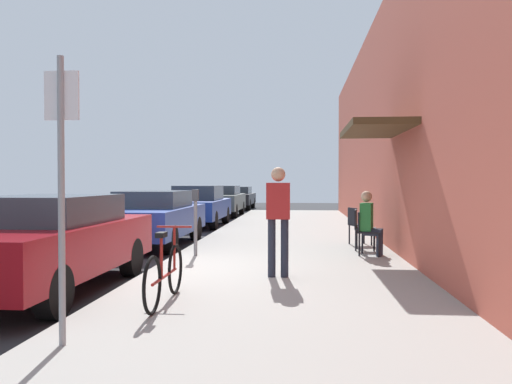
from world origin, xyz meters
name	(u,v)px	position (x,y,z in m)	size (l,w,h in m)	color
ground_plane	(150,276)	(0.00, 0.00, 0.00)	(60.00, 60.00, 0.00)	#2D2D30
sidewalk_slab	(286,257)	(2.25, 2.00, 0.06)	(4.50, 32.00, 0.12)	#9E9B93
building_facade	(406,113)	(4.65, 2.00, 2.97)	(1.40, 32.00, 5.94)	#BC5442
parked_car_0	(47,241)	(-1.10, -1.40, 0.74)	(1.80, 4.40, 1.40)	maroon
parked_car_1	(153,217)	(-1.10, 3.94, 0.72)	(1.80, 4.40, 1.37)	navy
parked_car_2	(198,205)	(-1.10, 9.54, 0.75)	(1.80, 4.40, 1.45)	navy
parked_car_3	(221,200)	(-1.10, 14.93, 0.74)	(1.80, 4.40, 1.41)	#47514C
parked_car_4	(237,197)	(-1.10, 20.93, 0.70)	(1.80, 4.40, 1.31)	black
parking_meter	(195,217)	(0.45, 1.60, 0.89)	(0.12, 0.10, 1.32)	slate
street_sign	(61,177)	(0.40, -4.04, 1.64)	(0.32, 0.06, 2.60)	gray
bicycle_0	(165,274)	(0.90, -2.40, 0.48)	(0.46, 1.71, 0.90)	black
cafe_chair_0	(366,230)	(3.86, 1.93, 0.62)	(0.54, 0.54, 0.87)	black
seated_patron_0	(369,221)	(3.92, 1.91, 0.82)	(0.50, 0.45, 1.29)	#232838
cafe_chair_1	(362,227)	(3.86, 2.73, 0.62)	(0.51, 0.51, 0.87)	black
cafe_chair_2	(357,223)	(3.86, 3.60, 0.62)	(0.56, 0.56, 0.87)	black
pedestrian_standing	(278,213)	(2.20, -0.57, 1.12)	(0.36, 0.22, 1.70)	#232838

